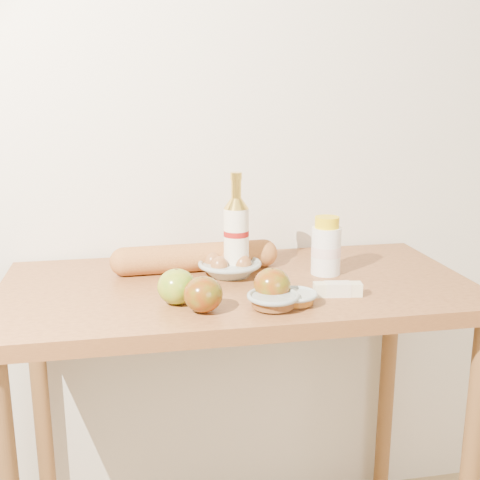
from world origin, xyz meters
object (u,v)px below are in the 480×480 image
bourbon_bottle (236,234)px  baguette (196,257)px  table (238,327)px  egg_bowl (229,266)px  cream_bottle (326,248)px

bourbon_bottle → baguette: 0.14m
table → egg_bowl: size_ratio=6.73×
cream_bottle → bourbon_bottle: bearing=178.3°
baguette → bourbon_bottle: bearing=-28.7°
cream_bottle → baguette: size_ratio=0.34×
table → bourbon_bottle: size_ratio=4.38×
cream_bottle → egg_bowl: bearing=179.9°
bourbon_bottle → egg_bowl: bourbon_bottle is taller
cream_bottle → egg_bowl: size_ratio=0.88×
table → baguette: 0.22m
bourbon_bottle → baguette: size_ratio=0.59×
table → baguette: (-0.09, 0.12, 0.16)m
bourbon_bottle → cream_bottle: size_ratio=1.76×
bourbon_bottle → cream_bottle: bearing=-0.2°
table → baguette: bearing=127.8°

